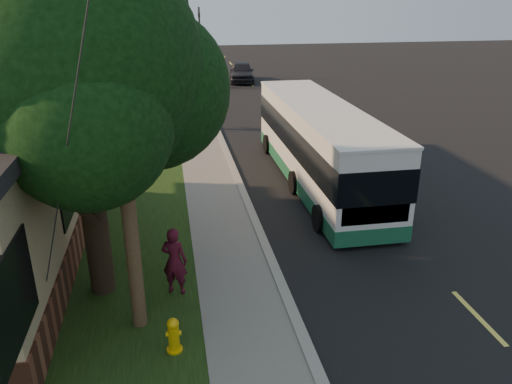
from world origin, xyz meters
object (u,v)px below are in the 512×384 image
bare_tree_near (145,86)px  skateboarder (175,261)px  distant_car (242,72)px  bare_tree_far (157,60)px  transit_bus (319,143)px  traffic_signal (200,38)px  fire_hydrant (174,335)px  leafy_tree (78,70)px  utility_pole (118,113)px

bare_tree_near → skateboarder: bare_tree_near is taller
skateboarder → distant_car: skateboarder is taller
bare_tree_far → transit_bus: size_ratio=0.38×
bare_tree_near → skateboarder: (1.00, -15.92, -1.25)m
traffic_signal → bare_tree_far: bearing=-131.2°
fire_hydrant → bare_tree_far: bearing=90.8°
traffic_signal → transit_bus: size_ratio=0.51×
leafy_tree → distant_car: bearing=75.1°
traffic_signal → leafy_tree: bearing=-98.5°
traffic_signal → transit_bus: bearing=-84.6°
bare_tree_near → utility_pole: bearing=-89.3°
utility_pole → bare_tree_far: bearing=89.4°
utility_pole → transit_bus: bearing=50.9°
bare_tree_far → transit_bus: 22.17m
distant_car → utility_pole: bearing=-95.7°
leafy_tree → distant_car: size_ratio=1.72×
leafy_tree → skateboarder: bearing=-18.7°
utility_pole → transit_bus: utility_pole is taller
leafy_tree → traffic_signal: leafy_tree is taller
leafy_tree → traffic_signal: size_ratio=1.42×
fire_hydrant → traffic_signal: size_ratio=0.13×
bare_tree_near → skateboarder: size_ratio=2.59×
utility_pole → leafy_tree: size_ratio=1.16×
utility_pole → bare_tree_near: size_ratio=2.11×
bare_tree_near → bare_tree_far: bare_tree_near is taller
bare_tree_near → transit_bus: size_ratio=0.40×
fire_hydrant → bare_tree_near: 18.10m
utility_pole → transit_bus: size_ratio=0.85×
fire_hydrant → transit_bus: transit_bus is taller
leafy_tree → traffic_signal: bearing=81.5°
leafy_tree → skateboarder: 4.62m
transit_bus → skateboarder: 8.52m
bare_tree_far → skateboarder: size_ratio=2.42×
utility_pole → leafy_tree: (-0.87, 1.66, 0.54)m
transit_bus → distant_car: transit_bus is taller
transit_bus → distant_car: (0.57, 22.67, -0.78)m
traffic_signal → skateboarder: traffic_signal is taller
utility_pole → bare_tree_near: bearing=90.7°
utility_pole → leafy_tree: 1.94m
bare_tree_near → transit_bus: 11.36m
transit_bus → skateboarder: size_ratio=6.45×
leafy_tree → transit_bus: (7.07, 5.99, -3.62)m
bare_tree_near → transit_bus: (6.40, -9.36, -0.60)m
transit_bus → bare_tree_near: bearing=124.4°
leafy_tree → bare_tree_near: leafy_tree is taller
bare_tree_far → distant_car: (6.48, 1.31, -1.23)m
transit_bus → fire_hydrant: bearing=-122.5°
fire_hydrant → traffic_signal: bearing=84.8°
fire_hydrant → utility_pole: bearing=125.4°
leafy_tree → bare_tree_far: 27.56m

